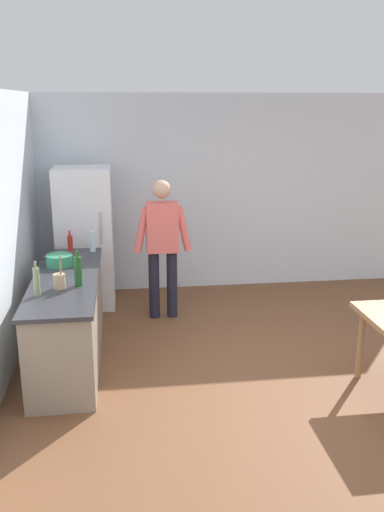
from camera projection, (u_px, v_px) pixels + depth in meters
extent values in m
plane|color=brown|center=(279.00, 385.00, 5.14)|extent=(14.00, 14.00, 0.00)
cube|color=silver|center=(223.00, 193.00, 7.64)|extent=(6.40, 0.12, 2.70)
cube|color=gray|center=(68.00, 321.00, 5.54)|extent=(0.60, 2.12, 0.86)
cube|color=#2D2D33|center=(66.00, 279.00, 5.42)|extent=(0.64, 2.20, 0.04)
cube|color=white|center=(85.00, 238.00, 6.95)|extent=(0.70, 0.64, 1.80)
cylinder|color=#B2B2B7|center=(101.00, 228.00, 6.60)|extent=(0.02, 0.02, 0.40)
cylinder|color=#1E1E2D|center=(154.00, 285.00, 6.66)|extent=(0.13, 0.13, 0.84)
cylinder|color=#1E1E2D|center=(172.00, 284.00, 6.69)|extent=(0.13, 0.13, 0.84)
cube|color=#E56660|center=(162.00, 227.00, 6.48)|extent=(0.38, 0.22, 0.60)
sphere|color=tan|center=(162.00, 190.00, 6.36)|extent=(0.22, 0.22, 0.22)
cylinder|color=#E56660|center=(141.00, 230.00, 6.41)|extent=(0.20, 0.09, 0.55)
cylinder|color=#E56660|center=(183.00, 229.00, 6.48)|extent=(0.20, 0.09, 0.55)
cylinder|color=#9E754C|center=(361.00, 344.00, 5.19)|extent=(0.06, 0.06, 0.70)
cylinder|color=#2D845B|center=(60.00, 260.00, 5.76)|extent=(0.28, 0.28, 0.12)
cube|color=black|center=(43.00, 259.00, 5.73)|extent=(0.06, 0.03, 0.02)
cube|color=black|center=(76.00, 258.00, 5.78)|extent=(0.06, 0.03, 0.02)
cylinder|color=tan|center=(59.00, 281.00, 5.05)|extent=(0.11, 0.11, 0.14)
cylinder|color=olive|center=(61.00, 267.00, 5.02)|extent=(0.02, 0.05, 0.22)
cylinder|color=olive|center=(60.00, 267.00, 5.01)|extent=(0.02, 0.04, 0.22)
cylinder|color=#B22319|center=(70.00, 243.00, 6.34)|extent=(0.06, 0.06, 0.18)
cylinder|color=#B22319|center=(70.00, 233.00, 6.31)|extent=(0.02, 0.02, 0.06)
cylinder|color=silver|center=(92.00, 241.00, 6.30)|extent=(0.07, 0.07, 0.24)
cylinder|color=silver|center=(92.00, 229.00, 6.26)|extent=(0.03, 0.03, 0.06)
cylinder|color=#1E5123|center=(78.00, 271.00, 5.12)|extent=(0.08, 0.08, 0.28)
cylinder|color=#1E5123|center=(77.00, 254.00, 5.07)|extent=(0.03, 0.03, 0.06)
cylinder|color=gray|center=(37.00, 282.00, 4.85)|extent=(0.06, 0.06, 0.26)
cylinder|color=gray|center=(35.00, 265.00, 4.80)|extent=(0.02, 0.02, 0.06)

